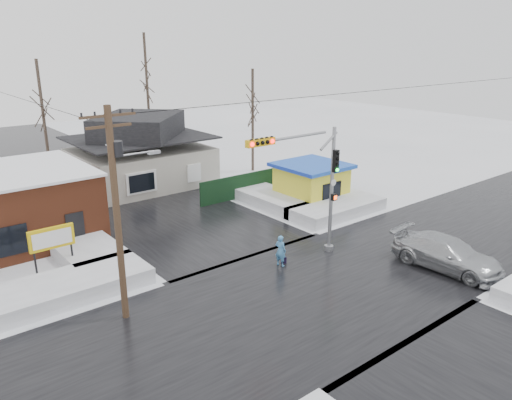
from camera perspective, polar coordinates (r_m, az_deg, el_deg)
ground at (r=24.07m, az=6.94°, el=-10.34°), size 120.00×120.00×0.00m
road_ns at (r=24.07m, az=6.94°, el=-10.32°), size 10.00×120.00×0.02m
road_ew at (r=24.07m, az=6.94°, el=-10.32°), size 120.00×10.00×0.02m
snowbank_nw at (r=25.06m, az=-20.19°, el=-9.17°), size 7.00×3.00×0.80m
snowbank_ne at (r=34.40m, az=9.20°, el=-0.93°), size 7.00×3.00×0.80m
snowbank_nside_w at (r=29.99m, az=-19.77°, el=-4.64°), size 3.00×8.00×0.80m
snowbank_nside_e at (r=36.48m, az=1.27°, el=0.39°), size 3.00×8.00×0.80m
traffic_signal at (r=25.97m, az=6.43°, el=2.58°), size 6.05×0.68×7.00m
utility_pole at (r=20.58m, az=-15.54°, el=-0.37°), size 3.15×0.44×9.00m
marquee_sign at (r=26.67m, az=-22.31°, el=-4.20°), size 2.20×0.21×2.55m
house at (r=41.49m, az=-13.07°, el=5.23°), size 10.40×8.40×5.76m
kiosk at (r=36.39m, az=6.34°, el=1.98°), size 4.60×4.60×2.88m
fence at (r=37.53m, az=-1.27°, el=1.69°), size 8.00×0.12×1.80m
tree_far_left at (r=42.35m, az=-23.50°, el=11.82°), size 3.00×3.00×10.00m
tree_far_mid at (r=47.75m, az=-12.51°, el=15.26°), size 3.00×3.00×12.00m
tree_far_right at (r=44.37m, az=-0.39°, el=12.41°), size 3.00×3.00×9.00m
pedestrian at (r=26.10m, az=2.82°, el=-5.84°), size 0.58×0.71×1.69m
car at (r=27.58m, az=20.97°, el=-5.78°), size 2.72×5.85×1.65m
shopping_bag at (r=26.63m, az=3.18°, el=-6.93°), size 0.30×0.21×0.35m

